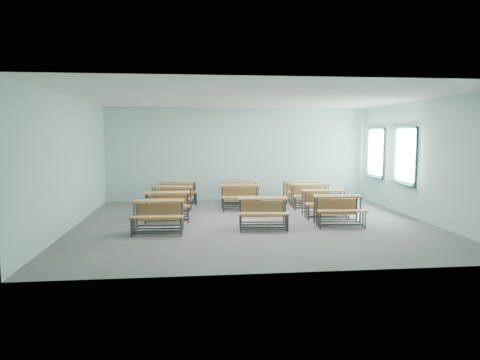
% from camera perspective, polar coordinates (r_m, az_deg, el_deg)
% --- Properties ---
extents(room, '(9.04, 8.04, 3.24)m').
position_cam_1_polar(room, '(10.93, 2.25, 2.50)').
color(room, slate).
rests_on(room, ground).
extents(desk_unit_r0c0, '(1.22, 0.84, 0.75)m').
position_cam_1_polar(desk_unit_r0c0, '(10.19, -10.84, -4.08)').
color(desk_unit_r0c0, '#B77C42').
rests_on(desk_unit_r0c0, ground).
extents(desk_unit_r0c1, '(1.25, 0.89, 0.75)m').
position_cam_1_polar(desk_unit_r0c1, '(10.43, 3.07, -3.74)').
color(desk_unit_r0c1, '#B77C42').
rests_on(desk_unit_r0c1, ground).
extents(desk_unit_r0c2, '(1.26, 0.89, 0.75)m').
position_cam_1_polar(desk_unit_r0c2, '(11.05, 12.97, -3.34)').
color(desk_unit_r0c2, '#B77C42').
rests_on(desk_unit_r0c2, ground).
extents(desk_unit_r1c0, '(1.22, 0.84, 0.75)m').
position_cam_1_polar(desk_unit_r1c0, '(11.57, -9.69, -2.85)').
color(desk_unit_r1c0, '#B77C42').
rests_on(desk_unit_r1c0, ground).
extents(desk_unit_r1c2, '(1.21, 0.83, 0.75)m').
position_cam_1_polar(desk_unit_r1c2, '(12.08, 11.18, -2.50)').
color(desk_unit_r1c2, '#B77C42').
rests_on(desk_unit_r1c2, ground).
extents(desk_unit_r2c0, '(1.29, 0.95, 0.75)m').
position_cam_1_polar(desk_unit_r2c0, '(12.90, -9.17, -1.92)').
color(desk_unit_r2c0, '#B77C42').
rests_on(desk_unit_r2c0, ground).
extents(desk_unit_r2c1, '(1.20, 0.81, 0.75)m').
position_cam_1_polar(desk_unit_r2c1, '(13.07, 0.06, -1.74)').
color(desk_unit_r2c1, '#B77C42').
rests_on(desk_unit_r2c1, ground).
extents(desk_unit_r2c2, '(1.23, 0.85, 0.75)m').
position_cam_1_polar(desk_unit_r2c2, '(13.45, 9.40, -1.60)').
color(desk_unit_r2c2, '#B77C42').
rests_on(desk_unit_r2c2, ground).
extents(desk_unit_r3c0, '(1.26, 0.90, 0.75)m').
position_cam_1_polar(desk_unit_r3c0, '(14.16, -8.23, -1.20)').
color(desk_unit_r3c0, '#B77C42').
rests_on(desk_unit_r3c0, ground).
extents(desk_unit_r3c1, '(1.23, 0.85, 0.75)m').
position_cam_1_polar(desk_unit_r3c1, '(14.18, -0.08, -1.13)').
color(desk_unit_r3c1, '#B77C42').
rests_on(desk_unit_r3c1, ground).
extents(desk_unit_r3c2, '(1.28, 0.94, 0.75)m').
position_cam_1_polar(desk_unit_r3c2, '(14.37, 8.29, -1.09)').
color(desk_unit_r3c2, '#B77C42').
rests_on(desk_unit_r3c2, ground).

